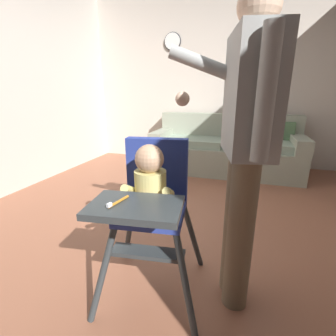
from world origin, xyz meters
name	(u,v)px	position (x,y,z in m)	size (l,w,h in m)	color
ground	(171,233)	(0.00, 0.00, -0.05)	(5.76, 6.43, 0.10)	#90563E
wall_far	(214,79)	(0.00, 2.45, 1.40)	(4.96, 0.06, 2.79)	beige
couch	(226,150)	(0.30, 1.93, 0.33)	(2.19, 0.86, 0.86)	gray
high_chair	(152,194)	(0.10, -0.71, 0.64)	(0.68, 0.78, 0.92)	#303639
adult_standing	(245,145)	(0.57, -0.61, 0.92)	(0.58, 0.50, 1.62)	#6F6049
wall_clock	(173,41)	(-0.71, 2.40, 1.99)	(0.28, 0.04, 0.28)	white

